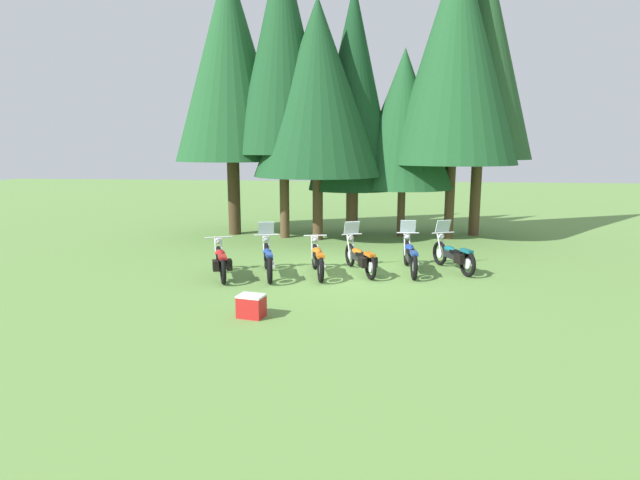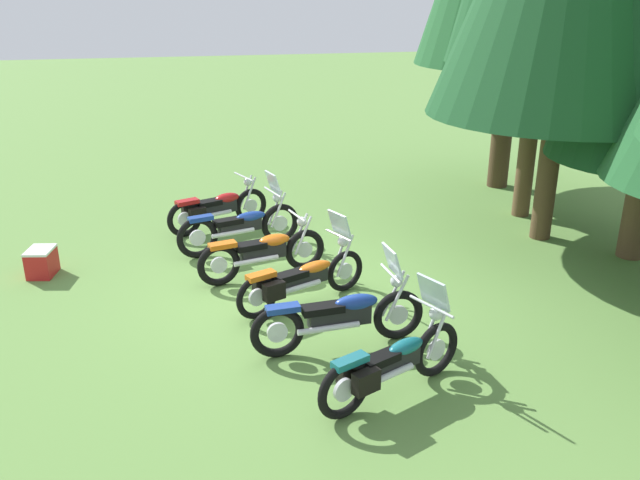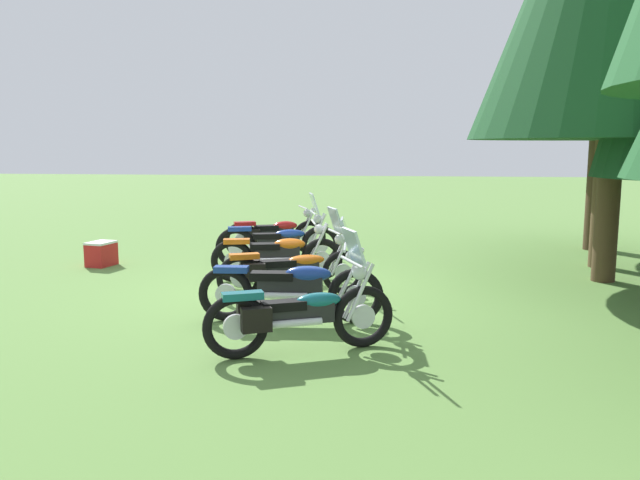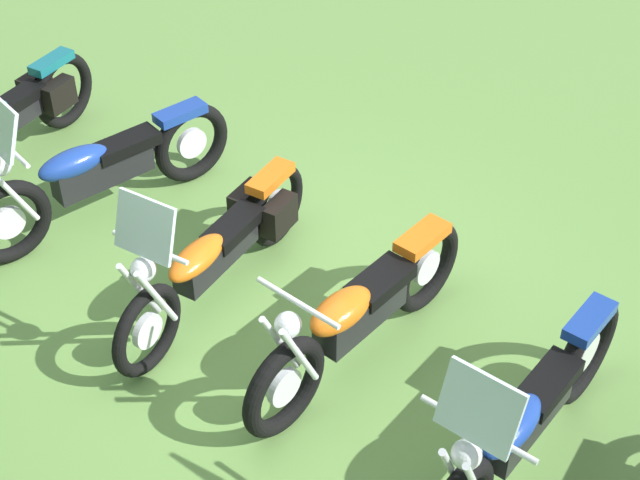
% 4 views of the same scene
% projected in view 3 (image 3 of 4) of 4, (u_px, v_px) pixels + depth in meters
% --- Properties ---
extents(ground_plane, '(80.00, 80.00, 0.00)m').
position_uv_depth(ground_plane, '(290.00, 289.00, 10.14)').
color(ground_plane, '#608C42').
extents(motorcycle_0, '(1.06, 2.06, 1.01)m').
position_uv_depth(motorcycle_0, '(274.00, 234.00, 13.25)').
color(motorcycle_0, black).
rests_on(motorcycle_0, ground_plane).
extents(motorcycle_1, '(0.90, 2.33, 1.39)m').
position_uv_depth(motorcycle_1, '(280.00, 242.00, 12.03)').
color(motorcycle_1, black).
rests_on(motorcycle_1, ground_plane).
extents(motorcycle_2, '(0.77, 2.21, 1.01)m').
position_uv_depth(motorcycle_2, '(278.00, 255.00, 10.71)').
color(motorcycle_2, black).
rests_on(motorcycle_2, ground_plane).
extents(motorcycle_3, '(1.05, 2.15, 1.35)m').
position_uv_depth(motorcycle_3, '(290.00, 268.00, 9.54)').
color(motorcycle_3, black).
rests_on(motorcycle_3, ground_plane).
extents(motorcycle_4, '(0.64, 2.42, 1.37)m').
position_uv_depth(motorcycle_4, '(293.00, 287.00, 8.15)').
color(motorcycle_4, black).
rests_on(motorcycle_4, ground_plane).
extents(motorcycle_5, '(1.05, 2.03, 1.37)m').
position_uv_depth(motorcycle_5, '(299.00, 313.00, 6.92)').
color(motorcycle_5, black).
rests_on(motorcycle_5, ground_plane).
extents(picnic_cooler, '(0.60, 0.50, 0.47)m').
position_uv_depth(picnic_cooler, '(101.00, 254.00, 12.09)').
color(picnic_cooler, red).
rests_on(picnic_cooler, ground_plane).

